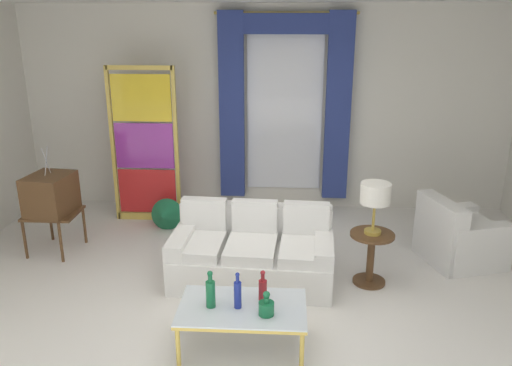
# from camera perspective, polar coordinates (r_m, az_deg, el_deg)

# --- Properties ---
(ground_plane) EXTENTS (16.00, 16.00, 0.00)m
(ground_plane) POSITION_cam_1_polar(r_m,az_deg,el_deg) (5.37, -0.50, -13.78)
(ground_plane) COLOR white
(wall_rear) EXTENTS (8.00, 0.12, 3.00)m
(wall_rear) POSITION_cam_1_polar(r_m,az_deg,el_deg) (7.72, 1.08, 8.21)
(wall_rear) COLOR white
(wall_rear) RESTS_ON ground
(curtained_window) EXTENTS (2.00, 0.17, 2.70)m
(curtained_window) POSITION_cam_1_polar(r_m,az_deg,el_deg) (7.51, 3.22, 9.76)
(curtained_window) COLOR white
(curtained_window) RESTS_ON ground
(couch_white_long) EXTENTS (1.80, 1.01, 0.86)m
(couch_white_long) POSITION_cam_1_polar(r_m,az_deg,el_deg) (5.80, -0.34, -7.75)
(couch_white_long) COLOR white
(couch_white_long) RESTS_ON ground
(coffee_table) EXTENTS (1.12, 0.67, 0.41)m
(coffee_table) POSITION_cam_1_polar(r_m,az_deg,el_deg) (4.65, -1.52, -13.89)
(coffee_table) COLOR silver
(coffee_table) RESTS_ON ground
(bottle_blue_decanter) EXTENTS (0.14, 0.14, 0.22)m
(bottle_blue_decanter) POSITION_cam_1_polar(r_m,az_deg,el_deg) (4.48, 1.16, -13.58)
(bottle_blue_decanter) COLOR #196B3D
(bottle_blue_decanter) RESTS_ON coffee_table
(bottle_crystal_tall) EXTENTS (0.07, 0.07, 0.34)m
(bottle_crystal_tall) POSITION_cam_1_polar(r_m,az_deg,el_deg) (4.55, -2.05, -12.14)
(bottle_crystal_tall) COLOR navy
(bottle_crystal_tall) RESTS_ON coffee_table
(bottle_amber_squat) EXTENTS (0.08, 0.08, 0.29)m
(bottle_amber_squat) POSITION_cam_1_polar(r_m,az_deg,el_deg) (4.67, 0.75, -11.60)
(bottle_amber_squat) COLOR maroon
(bottle_amber_squat) RESTS_ON coffee_table
(bottle_ruby_flask) EXTENTS (0.08, 0.08, 0.35)m
(bottle_ruby_flask) POSITION_cam_1_polar(r_m,az_deg,el_deg) (4.57, -5.07, -11.99)
(bottle_ruby_flask) COLOR #196B3D
(bottle_ruby_flask) RESTS_ON coffee_table
(vintage_tv) EXTENTS (0.62, 0.65, 1.35)m
(vintage_tv) POSITION_cam_1_polar(r_m,az_deg,el_deg) (6.77, -21.83, -1.35)
(vintage_tv) COLOR brown
(vintage_tv) RESTS_ON ground
(armchair_white) EXTENTS (1.02, 1.01, 0.80)m
(armchair_white) POSITION_cam_1_polar(r_m,az_deg,el_deg) (6.63, 21.41, -5.78)
(armchair_white) COLOR white
(armchair_white) RESTS_ON ground
(stained_glass_divider) EXTENTS (0.95, 0.05, 2.20)m
(stained_glass_divider) POSITION_cam_1_polar(r_m,az_deg,el_deg) (7.34, -12.25, 3.73)
(stained_glass_divider) COLOR gold
(stained_glass_divider) RESTS_ON ground
(peacock_figurine) EXTENTS (0.44, 0.60, 0.50)m
(peacock_figurine) POSITION_cam_1_polar(r_m,az_deg,el_deg) (7.14, -10.05, -3.63)
(peacock_figurine) COLOR beige
(peacock_figurine) RESTS_ON ground
(round_side_table) EXTENTS (0.48, 0.48, 0.59)m
(round_side_table) POSITION_cam_1_polar(r_m,az_deg,el_deg) (5.81, 12.63, -7.64)
(round_side_table) COLOR brown
(round_side_table) RESTS_ON ground
(table_lamp_brass) EXTENTS (0.32, 0.32, 0.57)m
(table_lamp_brass) POSITION_cam_1_polar(r_m,az_deg,el_deg) (5.55, 13.11, -1.37)
(table_lamp_brass) COLOR #B29338
(table_lamp_brass) RESTS_ON round_side_table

